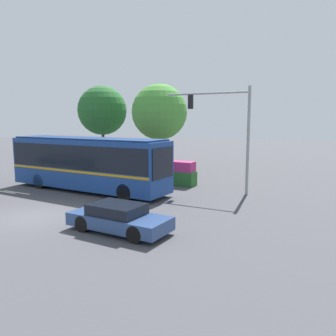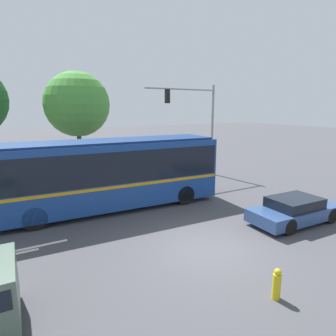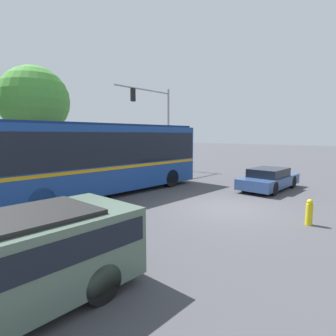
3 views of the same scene
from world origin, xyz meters
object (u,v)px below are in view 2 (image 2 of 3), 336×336
object	(u,v)px
street_tree_centre	(77,104)
fire_hydrant	(277,284)
sedan_foreground	(295,210)
city_bus	(105,171)
traffic_light_pole	(198,116)

from	to	relation	value
street_tree_centre	fire_hydrant	xyz separation A→B (m)	(1.08, -17.23, -4.80)
sedan_foreground	fire_hydrant	bearing A→B (deg)	-145.19
sedan_foreground	street_tree_centre	world-z (taller)	street_tree_centre
city_bus	fire_hydrant	world-z (taller)	city_bus
sedan_foreground	street_tree_centre	xyz separation A→B (m)	(-5.99, 14.07, 4.65)
street_tree_centre	fire_hydrant	world-z (taller)	street_tree_centre
city_bus	street_tree_centre	size ratio (longest dim) A/B	1.52
city_bus	traffic_light_pole	bearing A→B (deg)	26.96
sedan_foreground	fire_hydrant	xyz separation A→B (m)	(-4.91, -3.16, -0.15)
fire_hydrant	traffic_light_pole	bearing A→B (deg)	63.17
city_bus	fire_hydrant	xyz separation A→B (m)	(1.75, -8.92, -1.54)
traffic_light_pole	sedan_foreground	bearing A→B (deg)	81.11
traffic_light_pole	fire_hydrant	size ratio (longest dim) A/B	7.66
city_bus	fire_hydrant	bearing A→B (deg)	-76.53
city_bus	sedan_foreground	bearing A→B (deg)	-38.46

